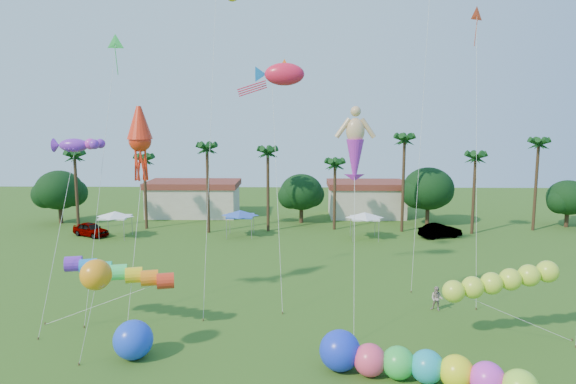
{
  "coord_description": "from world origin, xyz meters",
  "views": [
    {
      "loc": [
        0.62,
        -20.31,
        13.31
      ],
      "look_at": [
        0.0,
        10.0,
        9.0
      ],
      "focal_mm": 32.0,
      "sensor_mm": 36.0,
      "label": 1
    }
  ],
  "objects_px": {
    "spectator_b": "(437,299)",
    "caterpillar_inflatable": "(414,365)",
    "car_a": "(91,229)",
    "car_b": "(440,231)",
    "blue_ball": "(133,340)"
  },
  "relations": [
    {
      "from": "spectator_b",
      "to": "caterpillar_inflatable",
      "type": "height_order",
      "value": "caterpillar_inflatable"
    },
    {
      "from": "car_a",
      "to": "car_b",
      "type": "relative_size",
      "value": 0.96
    },
    {
      "from": "car_b",
      "to": "blue_ball",
      "type": "distance_m",
      "value": 39.39
    },
    {
      "from": "car_a",
      "to": "spectator_b",
      "type": "relative_size",
      "value": 2.7
    },
    {
      "from": "car_b",
      "to": "blue_ball",
      "type": "xyz_separation_m",
      "value": [
        -25.29,
        -30.19,
        0.31
      ]
    },
    {
      "from": "car_a",
      "to": "car_b",
      "type": "xyz_separation_m",
      "value": [
        39.9,
        0.08,
        0.01
      ]
    },
    {
      "from": "spectator_b",
      "to": "car_a",
      "type": "bearing_deg",
      "value": 177.34
    },
    {
      "from": "car_a",
      "to": "car_b",
      "type": "distance_m",
      "value": 39.9
    },
    {
      "from": "car_a",
      "to": "blue_ball",
      "type": "bearing_deg",
      "value": -124.12
    },
    {
      "from": "car_b",
      "to": "caterpillar_inflatable",
      "type": "bearing_deg",
      "value": 142.29
    },
    {
      "from": "car_a",
      "to": "caterpillar_inflatable",
      "type": "height_order",
      "value": "caterpillar_inflatable"
    },
    {
      "from": "car_b",
      "to": "spectator_b",
      "type": "height_order",
      "value": "spectator_b"
    },
    {
      "from": "caterpillar_inflatable",
      "to": "car_b",
      "type": "bearing_deg",
      "value": 93.31
    },
    {
      "from": "blue_ball",
      "to": "spectator_b",
      "type": "bearing_deg",
      "value": 22.11
    },
    {
      "from": "car_a",
      "to": "caterpillar_inflatable",
      "type": "bearing_deg",
      "value": -107.54
    }
  ]
}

